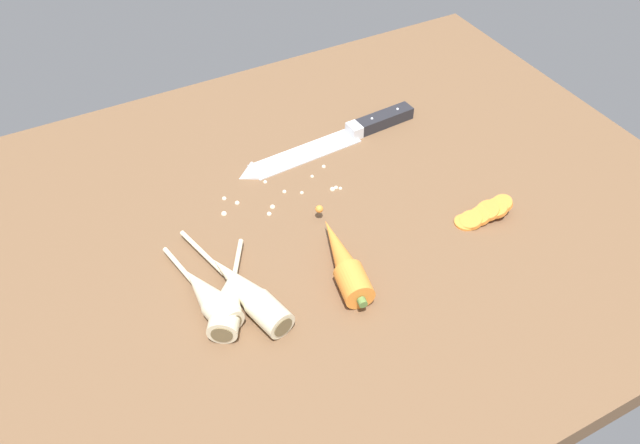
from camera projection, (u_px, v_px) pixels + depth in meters
ground_plane at (314, 230)px, 101.28cm from camera, size 120.00×90.00×4.00cm
chefs_knife at (326, 143)px, 112.88cm from camera, size 34.84×5.65×4.18cm
whole_carrot at (343, 261)px, 91.12cm from camera, size 6.93×19.31×4.20cm
parsnip_front at (228, 300)px, 86.30cm from camera, size 10.94×16.17×4.00cm
parsnip_mid_left at (208, 297)px, 86.68cm from camera, size 5.90×17.93×4.00cm
parsnip_mid_right at (247, 292)px, 87.27cm from camera, size 7.72×23.69×4.00cm
carrot_slice_stack at (484, 213)px, 99.52cm from camera, size 9.56×4.26×3.19cm
mince_crumbs at (280, 192)px, 104.16cm from camera, size 19.82×11.17×0.90cm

